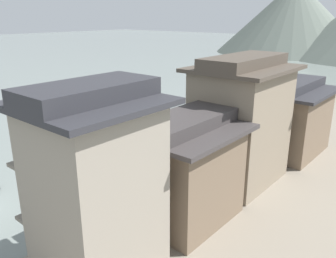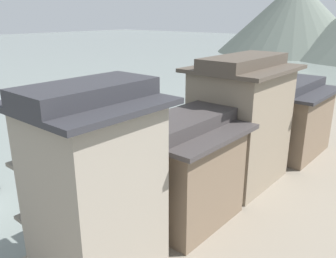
# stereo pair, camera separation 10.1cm
# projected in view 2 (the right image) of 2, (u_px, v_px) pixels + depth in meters

# --- Properties ---
(boat_moored_nearest) EXTENTS (4.43, 4.97, 0.86)m
(boat_moored_nearest) POSITION_uv_depth(u_px,v_px,m) (245.00, 89.00, 57.95)
(boat_moored_nearest) COLOR #33281E
(boat_moored_nearest) RESTS_ON ground
(boat_moored_second) EXTENTS (5.22, 1.31, 0.72)m
(boat_moored_second) POSITION_uv_depth(u_px,v_px,m) (195.00, 124.00, 39.52)
(boat_moored_second) COLOR brown
(boat_moored_second) RESTS_ON ground
(boat_moored_third) EXTENTS (1.04, 5.34, 0.55)m
(boat_moored_third) POSITION_uv_depth(u_px,v_px,m) (324.00, 93.00, 55.02)
(boat_moored_third) COLOR brown
(boat_moored_third) RESTS_ON ground
(boat_moored_far) EXTENTS (1.32, 5.50, 0.75)m
(boat_moored_far) POSITION_uv_depth(u_px,v_px,m) (102.00, 203.00, 22.99)
(boat_moored_far) COLOR #232326
(boat_moored_far) RESTS_ON ground
(boat_midriver_drifting) EXTENTS (2.70, 4.44, 0.68)m
(boat_midriver_drifting) POSITION_uv_depth(u_px,v_px,m) (301.00, 80.00, 65.77)
(boat_midriver_drifting) COLOR #423328
(boat_midriver_drifting) RESTS_ON ground
(house_waterfront_nearest) EXTENTS (5.59, 5.60, 8.74)m
(house_waterfront_nearest) POSITION_uv_depth(u_px,v_px,m) (94.00, 184.00, 15.04)
(house_waterfront_nearest) COLOR gray
(house_waterfront_nearest) RESTS_ON riverbank_right
(house_waterfront_second) EXTENTS (5.97, 6.45, 6.14)m
(house_waterfront_second) POSITION_uv_depth(u_px,v_px,m) (183.00, 169.00, 19.66)
(house_waterfront_second) COLOR #75604C
(house_waterfront_second) RESTS_ON riverbank_right
(house_waterfront_tall) EXTENTS (5.93, 7.13, 8.74)m
(house_waterfront_tall) POSITION_uv_depth(u_px,v_px,m) (240.00, 121.00, 23.89)
(house_waterfront_tall) COLOR gray
(house_waterfront_tall) RESTS_ON riverbank_right
(house_waterfront_narrow) EXTENTS (6.61, 7.51, 6.14)m
(house_waterfront_narrow) POSITION_uv_depth(u_px,v_px,m) (287.00, 117.00, 29.49)
(house_waterfront_narrow) COLOR #75604C
(house_waterfront_narrow) RESTS_ON riverbank_right
(mooring_post_dock_near) EXTENTS (0.20, 0.20, 0.91)m
(mooring_post_dock_near) POSITION_uv_depth(u_px,v_px,m) (67.00, 231.00, 18.34)
(mooring_post_dock_near) COLOR #473828
(mooring_post_dock_near) RESTS_ON riverbank_right
(mooring_post_dock_mid) EXTENTS (0.20, 0.20, 0.94)m
(mooring_post_dock_mid) POSITION_uv_depth(u_px,v_px,m) (167.00, 178.00, 24.25)
(mooring_post_dock_mid) COLOR #473828
(mooring_post_dock_mid) RESTS_ON riverbank_right
(hill_far_west) EXTENTS (47.97, 47.97, 22.43)m
(hill_far_west) POSITION_uv_depth(u_px,v_px,m) (294.00, 17.00, 112.32)
(hill_far_west) COLOR slate
(hill_far_west) RESTS_ON ground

